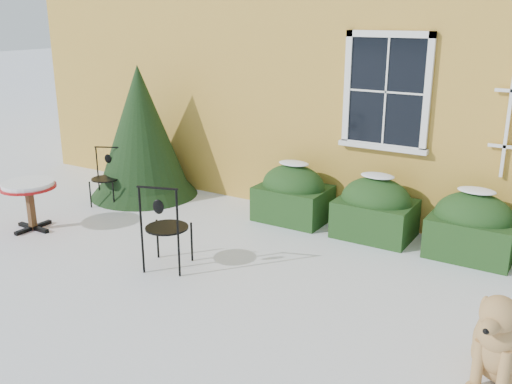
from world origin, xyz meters
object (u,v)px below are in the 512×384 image
Objects in this scene: patio_chair_near at (165,226)px; bistro_table at (29,190)px; dog at (503,345)px; evergreen_shrub at (142,144)px; patio_chair_far at (106,176)px.

bistro_table is at bearing -18.81° from patio_chair_near.
dog reaches higher than bistro_table.
evergreen_shrub is 3.14m from patio_chair_near.
patio_chair_far is (-0.19, -0.69, -0.43)m from evergreen_shrub.
patio_chair_far is 6.60m from dog.
bistro_table is at bearing -170.83° from dog.
evergreen_shrub is at bearing 49.02° from patio_chair_far.
bistro_table is 0.70× the size of patio_chair_near.
patio_chair_near is (2.29, -2.11, -0.34)m from evergreen_shrub.
patio_chair_far is (0.05, 1.43, -0.14)m from bistro_table.
dog is at bearing 156.81° from patio_chair_near.
patio_chair_far is at bearing 176.64° from dog.
bistro_table is 6.43m from dog.
patio_chair_far is at bearing 88.15° from bistro_table.
patio_chair_near is 1.14× the size of dog.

